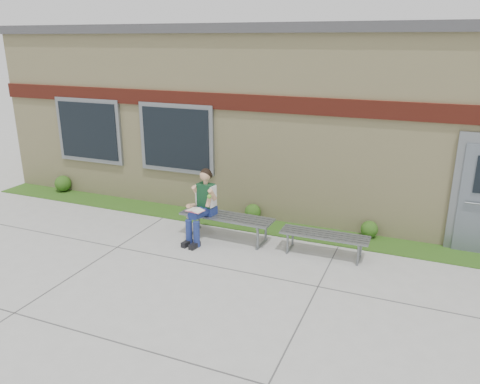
% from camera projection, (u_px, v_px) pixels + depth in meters
% --- Properties ---
extents(ground, '(80.00, 80.00, 0.00)m').
position_uv_depth(ground, '(250.00, 289.00, 7.62)').
color(ground, '#9E9E99').
rests_on(ground, ground).
extents(grass_strip, '(16.00, 0.80, 0.02)m').
position_uv_depth(grass_strip, '(295.00, 231.00, 9.90)').
color(grass_strip, '#2D5015').
rests_on(grass_strip, ground).
extents(school_building, '(16.20, 6.22, 4.20)m').
position_uv_depth(school_building, '(334.00, 110.00, 12.22)').
color(school_building, beige).
rests_on(school_building, ground).
extents(bench_left, '(1.94, 0.60, 0.50)m').
position_uv_depth(bench_left, '(227.00, 221.00, 9.44)').
color(bench_left, slate).
rests_on(bench_left, ground).
extents(bench_right, '(1.65, 0.48, 0.43)m').
position_uv_depth(bench_right, '(324.00, 239.00, 8.73)').
color(bench_right, slate).
rests_on(bench_right, ground).
extents(girl, '(0.52, 0.90, 1.46)m').
position_uv_depth(girl, '(202.00, 204.00, 9.29)').
color(girl, navy).
rests_on(girl, ground).
extents(shrub_west, '(0.42, 0.42, 0.42)m').
position_uv_depth(shrub_west, '(63.00, 183.00, 12.40)').
color(shrub_west, '#2D5015').
rests_on(shrub_west, grass_strip).
extents(shrub_mid, '(0.36, 0.36, 0.36)m').
position_uv_depth(shrub_mid, '(253.00, 212.00, 10.45)').
color(shrub_mid, '#2D5015').
rests_on(shrub_mid, grass_strip).
extents(shrub_east, '(0.35, 0.35, 0.35)m').
position_uv_depth(shrub_east, '(369.00, 229.00, 9.52)').
color(shrub_east, '#2D5015').
rests_on(shrub_east, grass_strip).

